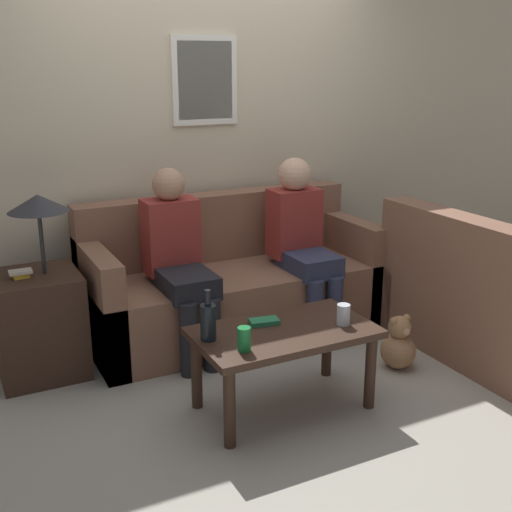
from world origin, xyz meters
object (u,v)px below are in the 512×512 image
at_px(wine_bottle, 208,321).
at_px(drinking_glass, 343,315).
at_px(couch_side, 509,313).
at_px(person_right, 302,237).
at_px(coffee_table, 284,341).
at_px(person_left, 178,256).
at_px(couch_main, 231,285).
at_px(teddy_bear, 398,345).

xyz_separation_m(wine_bottle, drinking_glass, (0.73, -0.15, -0.04)).
relative_size(couch_side, person_right, 1.41).
relative_size(coffee_table, person_left, 0.81).
bearing_deg(person_right, couch_main, 156.52).
height_order(wine_bottle, drinking_glass, wine_bottle).
relative_size(couch_main, couch_side, 1.19).
height_order(coffee_table, teddy_bear, coffee_table).
bearing_deg(coffee_table, person_right, 54.47).
xyz_separation_m(drinking_glass, teddy_bear, (0.55, 0.18, -0.37)).
xyz_separation_m(wine_bottle, person_left, (0.17, 0.87, 0.09)).
bearing_deg(coffee_table, couch_main, 79.70).
height_order(couch_main, wine_bottle, couch_main).
relative_size(wine_bottle, drinking_glass, 2.35).
xyz_separation_m(coffee_table, wine_bottle, (-0.41, 0.06, 0.17)).
distance_m(coffee_table, person_left, 1.00).
relative_size(couch_main, teddy_bear, 5.85).
bearing_deg(drinking_glass, person_left, 118.82).
distance_m(person_right, teddy_bear, 0.99).
bearing_deg(drinking_glass, teddy_bear, 18.41).
bearing_deg(couch_side, couch_main, 46.24).
bearing_deg(person_left, couch_side, -31.63).
xyz_separation_m(coffee_table, person_right, (0.65, 0.91, 0.28)).
relative_size(wine_bottle, teddy_bear, 0.78).
distance_m(couch_main, drinking_glass, 1.21).
bearing_deg(drinking_glass, wine_bottle, 168.51).
xyz_separation_m(couch_side, drinking_glass, (-1.20, 0.07, 0.19)).
height_order(wine_bottle, teddy_bear, wine_bottle).
relative_size(wine_bottle, person_left, 0.23).
bearing_deg(teddy_bear, person_right, 105.01).
xyz_separation_m(coffee_table, teddy_bear, (0.87, 0.09, -0.24)).
distance_m(couch_main, person_right, 0.60).
bearing_deg(drinking_glass, person_right, 71.54).
distance_m(couch_side, drinking_glass, 1.22).
bearing_deg(couch_side, teddy_bear, 68.93).
height_order(drinking_glass, teddy_bear, drinking_glass).
height_order(couch_side, teddy_bear, couch_side).
xyz_separation_m(wine_bottle, person_right, (1.06, 0.85, 0.10)).
distance_m(wine_bottle, person_right, 1.36).
bearing_deg(coffee_table, wine_bottle, 171.92).
bearing_deg(wine_bottle, teddy_bear, 1.62).
height_order(coffee_table, person_right, person_right).
bearing_deg(couch_main, person_left, -158.49).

